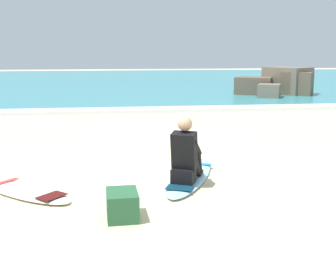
{
  "coord_description": "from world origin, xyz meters",
  "views": [
    {
      "loc": [
        -0.8,
        -6.51,
        1.93
      ],
      "look_at": [
        0.18,
        0.97,
        0.55
      ],
      "focal_mm": 46.04,
      "sensor_mm": 36.0,
      "label": 1
    }
  ],
  "objects_px": {
    "surfboard_main": "(190,176)",
    "surfer_seated": "(186,156)",
    "surfboard_spare_near": "(25,191)",
    "beach_bag": "(122,205)"
  },
  "relations": [
    {
      "from": "surfboard_main",
      "to": "beach_bag",
      "type": "height_order",
      "value": "beach_bag"
    },
    {
      "from": "beach_bag",
      "to": "surfboard_main",
      "type": "bearing_deg",
      "value": 53.69
    },
    {
      "from": "surfboard_spare_near",
      "to": "beach_bag",
      "type": "distance_m",
      "value": 1.68
    },
    {
      "from": "surfboard_main",
      "to": "surfboard_spare_near",
      "type": "relative_size",
      "value": 1.37
    },
    {
      "from": "surfer_seated",
      "to": "beach_bag",
      "type": "bearing_deg",
      "value": -129.64
    },
    {
      "from": "surfboard_spare_near",
      "to": "surfer_seated",
      "type": "bearing_deg",
      "value": 2.25
    },
    {
      "from": "surfboard_main",
      "to": "surfer_seated",
      "type": "height_order",
      "value": "surfer_seated"
    },
    {
      "from": "surfboard_main",
      "to": "surfer_seated",
      "type": "distance_m",
      "value": 0.53
    },
    {
      "from": "beach_bag",
      "to": "surfboard_spare_near",
      "type": "bearing_deg",
      "value": 141.05
    },
    {
      "from": "surfer_seated",
      "to": "surfboard_spare_near",
      "type": "relative_size",
      "value": 0.58
    }
  ]
}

